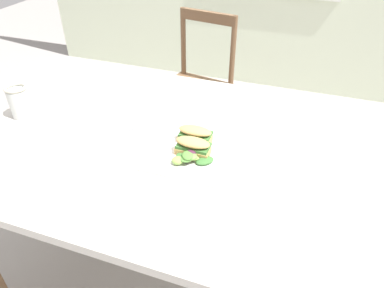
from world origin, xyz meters
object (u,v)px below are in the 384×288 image
at_px(chair_wooden_far, 196,87).
at_px(sandwich_half_back, 195,134).
at_px(plate_lunch, 188,155).
at_px(dining_table, 165,164).
at_px(sandwich_half_front, 193,146).
at_px(fork_on_napkin, 126,140).
at_px(mason_jar_iced_tea, 20,103).

relative_size(chair_wooden_far, sandwich_half_back, 7.75).
bearing_deg(plate_lunch, chair_wooden_far, 107.39).
bearing_deg(dining_table, plate_lunch, -30.40).
distance_m(chair_wooden_far, plate_lunch, 1.12).
distance_m(plate_lunch, sandwich_half_front, 0.04).
height_order(dining_table, fork_on_napkin, fork_on_napkin).
xyz_separation_m(plate_lunch, sandwich_half_back, (0.00, 0.07, 0.03)).
xyz_separation_m(sandwich_half_front, fork_on_napkin, (-0.24, -0.00, -0.03)).
bearing_deg(dining_table, mason_jar_iced_tea, -176.06).
relative_size(plate_lunch, sandwich_half_front, 2.21).
xyz_separation_m(plate_lunch, sandwich_half_front, (0.02, 0.01, 0.03)).
xyz_separation_m(sandwich_half_back, mason_jar_iced_tea, (-0.67, -0.04, 0.02)).
distance_m(dining_table, mason_jar_iced_tea, 0.59).
height_order(sandwich_half_front, mason_jar_iced_tea, mason_jar_iced_tea).
bearing_deg(mason_jar_iced_tea, plate_lunch, -2.41).
bearing_deg(sandwich_half_back, fork_on_napkin, -163.80).
height_order(fork_on_napkin, mason_jar_iced_tea, mason_jar_iced_tea).
bearing_deg(sandwich_half_front, plate_lunch, -159.52).
relative_size(dining_table, plate_lunch, 5.29).
bearing_deg(mason_jar_iced_tea, fork_on_napkin, -2.94).
bearing_deg(fork_on_napkin, chair_wooden_far, 95.40).
bearing_deg(dining_table, chair_wooden_far, 102.20).
height_order(dining_table, plate_lunch, plate_lunch).
bearing_deg(sandwich_half_back, plate_lunch, -90.15).
relative_size(dining_table, chair_wooden_far, 1.51).
bearing_deg(mason_jar_iced_tea, chair_wooden_far, 70.60).
bearing_deg(chair_wooden_far, dining_table, -77.80).
relative_size(dining_table, mason_jar_iced_tea, 10.71).
xyz_separation_m(dining_table, sandwich_half_front, (0.13, -0.06, 0.15)).
distance_m(plate_lunch, fork_on_napkin, 0.23).
bearing_deg(dining_table, sandwich_half_front, -25.23).
bearing_deg(mason_jar_iced_tea, sandwich_half_front, -1.87).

